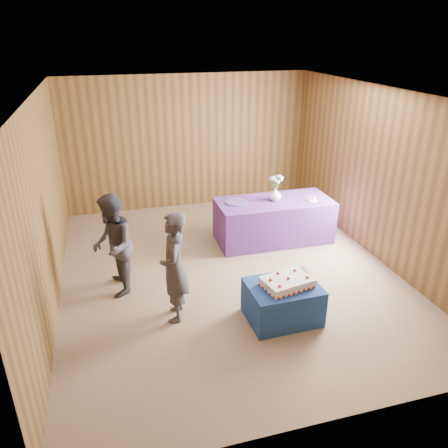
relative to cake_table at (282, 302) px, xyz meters
name	(u,v)px	position (x,y,z in m)	size (l,w,h in m)	color
ground	(228,272)	(-0.34, 1.33, -0.25)	(6.00, 6.00, 0.00)	#88715E
room_shell	(229,160)	(-0.34, 1.33, 1.55)	(5.04, 6.04, 2.72)	brown
cake_table	(282,302)	(0.00, 0.00, 0.00)	(0.90, 0.70, 0.50)	navy
serving_table	(274,220)	(0.75, 2.22, 0.12)	(2.00, 0.90, 0.75)	#4D2F82
sheet_cake	(287,282)	(0.04, -0.02, 0.31)	(0.71, 0.55, 0.15)	white
vase	(275,194)	(0.76, 2.24, 0.61)	(0.21, 0.21, 0.22)	white
flower_spray	(276,179)	(0.76, 2.24, 0.88)	(0.25, 0.25, 0.19)	#285E25
platter	(237,202)	(0.09, 2.32, 0.51)	(0.39, 0.39, 0.02)	#564891
plate	(312,200)	(1.38, 2.04, 0.51)	(0.18, 0.18, 0.01)	white
cake_slice	(312,198)	(1.38, 2.04, 0.55)	(0.10, 0.10, 0.09)	white
knife	(318,203)	(1.42, 1.91, 0.50)	(0.26, 0.02, 0.00)	#AFAFB4
guest_left	(174,267)	(-1.32, 0.41, 0.49)	(0.54, 0.35, 1.48)	#35353F
guest_right	(113,246)	(-2.04, 1.24, 0.49)	(0.72, 0.56, 1.48)	#383742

